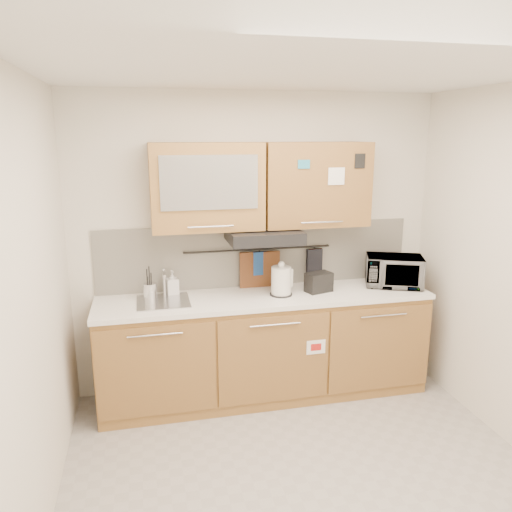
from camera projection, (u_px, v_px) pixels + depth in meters
name	position (u px, v px, depth m)	size (l,w,h in m)	color
floor	(308.00, 482.00, 3.30)	(3.20, 3.20, 0.00)	#9E9993
ceiling	(320.00, 66.00, 2.68)	(3.20, 3.20, 0.00)	white
wall_back	(257.00, 244.00, 4.41)	(3.20, 3.20, 0.00)	silver
wall_left	(27.00, 317.00, 2.65)	(3.00, 3.00, 0.00)	silver
base_cabinet	(265.00, 351.00, 4.34)	(2.80, 0.64, 0.88)	#AB7E3C
countertop	(265.00, 297.00, 4.22)	(2.82, 0.62, 0.04)	white
backsplash	(258.00, 255.00, 4.43)	(2.80, 0.02, 0.56)	silver
upper_cabinets	(261.00, 185.00, 4.12)	(1.82, 0.37, 0.70)	#AB7E3C
range_hood	(264.00, 236.00, 4.15)	(0.60, 0.46, 0.10)	black
sink	(163.00, 301.00, 4.04)	(0.42, 0.40, 0.26)	silver
utensil_rail	(258.00, 249.00, 4.38)	(0.02, 0.02, 1.30)	black
utensil_crock	(150.00, 291.00, 4.08)	(0.15, 0.15, 0.28)	silver
kettle	(281.00, 282.00, 4.19)	(0.22, 0.22, 0.29)	silver
toaster	(319.00, 282.00, 4.29)	(0.25, 0.19, 0.17)	black
microwave	(394.00, 271.00, 4.45)	(0.49, 0.33, 0.27)	#999999
soap_bottle	(172.00, 283.00, 4.20)	(0.09, 0.10, 0.21)	#999999
cutting_board	(260.00, 276.00, 4.42)	(0.36, 0.03, 0.44)	brown
oven_mitt	(260.00, 263.00, 4.39)	(0.13, 0.03, 0.21)	navy
dark_pouch	(314.00, 261.00, 4.50)	(0.14, 0.04, 0.22)	black
pot_holder	(315.00, 257.00, 4.50)	(0.12, 0.02, 0.15)	red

